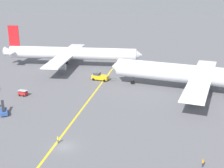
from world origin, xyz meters
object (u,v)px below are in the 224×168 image
Objects in this scene: airliner_at_gate_left at (71,53)px; ground_crew_marshaller_foreground at (203,163)px; airliner_being_pushed at (195,75)px; gse_belt_loader_portside at (4,111)px; gse_baggage_cart_trailing at (23,93)px; pushback_tug at (100,77)px; ground_crew_ramp_agent_by_cones at (58,140)px.

ground_crew_marshaller_foreground is at bearing -57.53° from airliner_at_gate_left.
airliner_being_pushed is at bearing -28.40° from airliner_at_gate_left.
airliner_being_pushed is at bearing 26.03° from gse_belt_loader_portside.
airliner_at_gate_left is 36.83m from gse_baggage_cart_trailing.
airliner_being_pushed is 32.69m from pushback_tug.
ground_crew_marshaller_foreground is at bearing -33.19° from gse_baggage_cart_trailing.
airliner_at_gate_left is at bearing 81.27° from gse_baggage_cart_trailing.
gse_baggage_cart_trailing is 1.70× the size of ground_crew_marshaller_foreground.
pushback_tug is 58.05m from ground_crew_marshaller_foreground.
airliner_being_pushed is at bearing 85.72° from ground_crew_marshaller_foreground.
gse_baggage_cart_trailing is (-0.75, 14.11, 0.04)m from gse_belt_loader_portside.
ground_crew_ramp_agent_by_cones is (18.65, -12.83, 0.02)m from gse_belt_loader_portside.
pushback_tug is at bearing -49.08° from airliner_at_gate_left.
gse_baggage_cart_trailing is at bearing -137.74° from pushback_tug.
gse_belt_loader_portside is (-19.87, -32.85, -0.46)m from pushback_tug.
gse_belt_loader_portside is at bearing -86.95° from gse_baggage_cart_trailing.
airliner_being_pushed is 18.33× the size of gse_baggage_cart_trailing.
gse_belt_loader_portside reaches higher than gse_baggage_cart_trailing.
ground_crew_ramp_agent_by_cones is (-1.21, -45.68, -0.43)m from pushback_tug.
ground_crew_marshaller_foreground is (-3.21, -42.93, -4.54)m from airliner_being_pushed.
gse_baggage_cart_trailing is at bearing -98.73° from airliner_at_gate_left.
airliner_at_gate_left is at bearing 122.47° from ground_crew_marshaller_foreground.
airliner_being_pushed is at bearing 49.22° from ground_crew_ramp_agent_by_cones.
gse_belt_loader_portside is at bearing 145.48° from ground_crew_ramp_agent_by_cones.
pushback_tug is at bearing 88.48° from ground_crew_ramp_agent_by_cones.
ground_crew_ramp_agent_by_cones is (19.41, -26.94, -0.02)m from gse_baggage_cart_trailing.
gse_belt_loader_portside is 3.00× the size of ground_crew_ramp_agent_by_cones.
gse_baggage_cart_trailing is at bearing 125.77° from ground_crew_ramp_agent_by_cones.
airliner_at_gate_left is at bearing 151.60° from airliner_being_pushed.
airliner_being_pushed is 31.23× the size of ground_crew_marshaller_foreground.
airliner_being_pushed is at bearing -13.88° from pushback_tug.
airliner_being_pushed is 11.15× the size of gse_belt_loader_portside.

